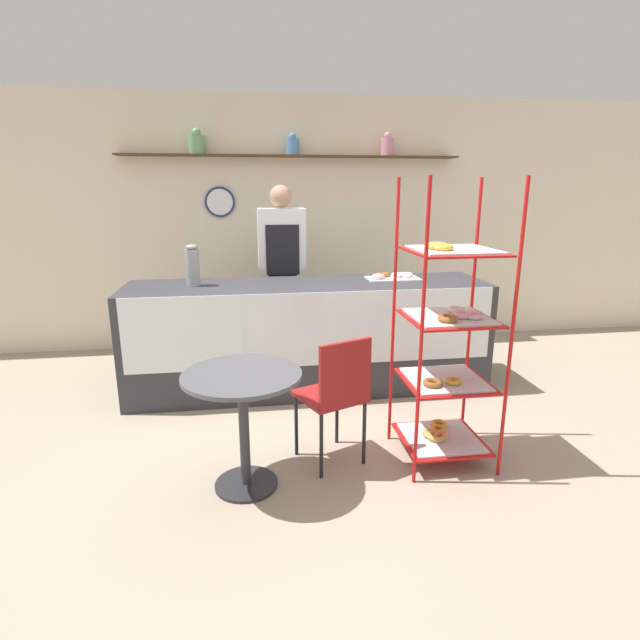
{
  "coord_description": "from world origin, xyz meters",
  "views": [
    {
      "loc": [
        -0.51,
        -3.13,
        1.75
      ],
      "look_at": [
        0.0,
        0.38,
        0.81
      ],
      "focal_mm": 28.0,
      "sensor_mm": 36.0,
      "label": 1
    }
  ],
  "objects_px": {
    "person_worker": "(282,270)",
    "cafe_chair": "(337,389)",
    "coffee_carafe": "(193,266)",
    "pastry_rack": "(447,348)",
    "cafe_table": "(243,402)",
    "donut_tray_counter": "(392,277)"
  },
  "relations": [
    {
      "from": "cafe_chair",
      "to": "donut_tray_counter",
      "type": "bearing_deg",
      "value": -140.27
    },
    {
      "from": "cafe_chair",
      "to": "donut_tray_counter",
      "type": "height_order",
      "value": "donut_tray_counter"
    },
    {
      "from": "coffee_carafe",
      "to": "donut_tray_counter",
      "type": "height_order",
      "value": "coffee_carafe"
    },
    {
      "from": "person_worker",
      "to": "cafe_chair",
      "type": "bearing_deg",
      "value": -84.3
    },
    {
      "from": "pastry_rack",
      "to": "person_worker",
      "type": "height_order",
      "value": "pastry_rack"
    },
    {
      "from": "donut_tray_counter",
      "to": "cafe_chair",
      "type": "bearing_deg",
      "value": -117.54
    },
    {
      "from": "pastry_rack",
      "to": "person_worker",
      "type": "distance_m",
      "value": 2.15
    },
    {
      "from": "cafe_chair",
      "to": "coffee_carafe",
      "type": "relative_size",
      "value": 2.5
    },
    {
      "from": "person_worker",
      "to": "coffee_carafe",
      "type": "relative_size",
      "value": 5.11
    },
    {
      "from": "cafe_table",
      "to": "coffee_carafe",
      "type": "distance_m",
      "value": 1.69
    },
    {
      "from": "person_worker",
      "to": "cafe_chair",
      "type": "relative_size",
      "value": 2.05
    },
    {
      "from": "person_worker",
      "to": "cafe_chair",
      "type": "distance_m",
      "value": 2.0
    },
    {
      "from": "person_worker",
      "to": "cafe_table",
      "type": "bearing_deg",
      "value": -100.47
    },
    {
      "from": "coffee_carafe",
      "to": "person_worker",
      "type": "bearing_deg",
      "value": 35.3
    },
    {
      "from": "cafe_chair",
      "to": "donut_tray_counter",
      "type": "relative_size",
      "value": 1.85
    },
    {
      "from": "coffee_carafe",
      "to": "donut_tray_counter",
      "type": "bearing_deg",
      "value": 2.32
    },
    {
      "from": "cafe_table",
      "to": "pastry_rack",
      "type": "bearing_deg",
      "value": 7.09
    },
    {
      "from": "person_worker",
      "to": "coffee_carafe",
      "type": "distance_m",
      "value": 0.97
    },
    {
      "from": "pastry_rack",
      "to": "donut_tray_counter",
      "type": "height_order",
      "value": "pastry_rack"
    },
    {
      "from": "cafe_chair",
      "to": "coffee_carafe",
      "type": "distance_m",
      "value": 1.8
    },
    {
      "from": "person_worker",
      "to": "cafe_table",
      "type": "distance_m",
      "value": 2.18
    },
    {
      "from": "pastry_rack",
      "to": "person_worker",
      "type": "xyz_separation_m",
      "value": [
        -0.9,
        1.94,
        0.21
      ]
    }
  ]
}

